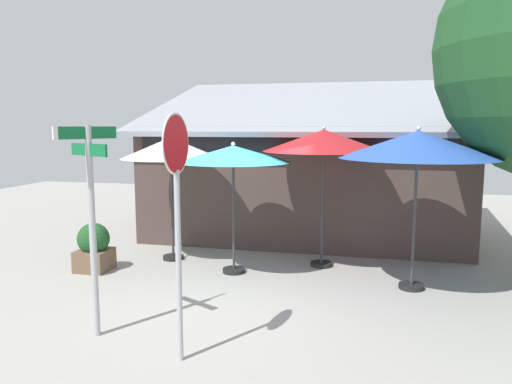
# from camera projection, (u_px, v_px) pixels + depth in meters

# --- Properties ---
(ground_plane) EXTENTS (28.00, 28.00, 0.10)m
(ground_plane) POSITION_uv_depth(u_px,v_px,m) (228.00, 297.00, 8.23)
(ground_plane) COLOR #9E9B93
(cafe_building) EXTENTS (8.21, 5.56, 4.20)m
(cafe_building) POSITION_uv_depth(u_px,v_px,m) (309.00, 175.00, 13.05)
(cafe_building) COLOR #473833
(cafe_building) RESTS_ON ground
(street_sign_post) EXTENTS (0.74, 0.80, 2.85)m
(street_sign_post) POSITION_uv_depth(u_px,v_px,m) (91.00, 209.00, 6.37)
(street_sign_post) COLOR #A8AAB2
(street_sign_post) RESTS_ON ground
(stop_sign) EXTENTS (0.07, 0.72, 2.99)m
(stop_sign) POSITION_uv_depth(u_px,v_px,m) (177.00, 194.00, 5.63)
(stop_sign) COLOR #A8AAB2
(stop_sign) RESTS_ON ground
(patio_umbrella_ivory_left) EXTENTS (2.08, 2.08, 2.67)m
(patio_umbrella_ivory_left) POSITION_uv_depth(u_px,v_px,m) (171.00, 149.00, 10.06)
(patio_umbrella_ivory_left) COLOR black
(patio_umbrella_ivory_left) RESTS_ON ground
(patio_umbrella_teal_center) EXTENTS (2.20, 2.20, 2.54)m
(patio_umbrella_teal_center) POSITION_uv_depth(u_px,v_px,m) (233.00, 155.00, 9.13)
(patio_umbrella_teal_center) COLOR black
(patio_umbrella_teal_center) RESTS_ON ground
(patio_umbrella_crimson_right) EXTENTS (2.43, 2.43, 2.84)m
(patio_umbrella_crimson_right) POSITION_uv_depth(u_px,v_px,m) (324.00, 141.00, 9.52)
(patio_umbrella_crimson_right) COLOR black
(patio_umbrella_crimson_right) RESTS_ON ground
(patio_umbrella_royal_blue_far_right) EXTENTS (2.66, 2.66, 2.83)m
(patio_umbrella_royal_blue_far_right) POSITION_uv_depth(u_px,v_px,m) (418.00, 145.00, 8.16)
(patio_umbrella_royal_blue_far_right) COLOR black
(patio_umbrella_royal_blue_far_right) RESTS_ON ground
(sidewalk_planter) EXTENTS (0.62, 0.62, 0.95)m
(sidewalk_planter) POSITION_uv_depth(u_px,v_px,m) (94.00, 247.00, 9.50)
(sidewalk_planter) COLOR brown
(sidewalk_planter) RESTS_ON ground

